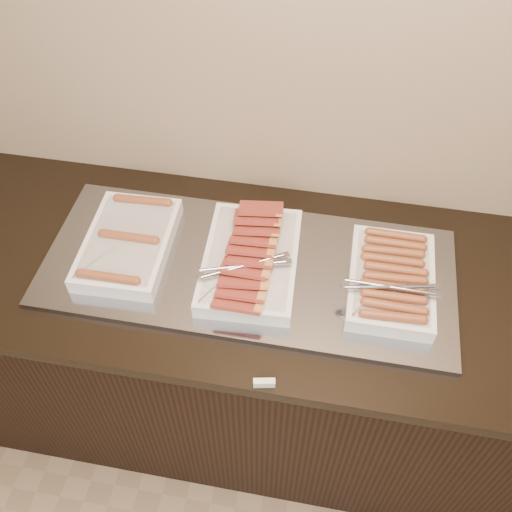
{
  "coord_description": "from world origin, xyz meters",
  "views": [
    {
      "loc": [
        0.19,
        1.09,
        2.21
      ],
      "look_at": [
        0.0,
        2.13,
        0.97
      ],
      "focal_mm": 40.0,
      "sensor_mm": 36.0,
      "label": 1
    }
  ],
  "objects": [
    {
      "name": "counter",
      "position": [
        0.0,
        2.13,
        0.45
      ],
      "size": [
        2.06,
        0.76,
        0.9
      ],
      "color": "black",
      "rests_on": "ground"
    },
    {
      "name": "dish_right",
      "position": [
        0.39,
        2.13,
        0.95
      ],
      "size": [
        0.27,
        0.35,
        0.08
      ],
      "rotation": [
        0.0,
        0.0,
        0.0
      ],
      "color": "silver",
      "rests_on": "warming_tray"
    },
    {
      "name": "dish_left",
      "position": [
        -0.38,
        2.13,
        0.95
      ],
      "size": [
        0.26,
        0.38,
        0.07
      ],
      "rotation": [
        0.0,
        0.0,
        0.03
      ],
      "color": "silver",
      "rests_on": "warming_tray"
    },
    {
      "name": "warming_tray",
      "position": [
        -0.02,
        2.13,
        0.91
      ],
      "size": [
        1.2,
        0.5,
        0.02
      ],
      "primitive_type": "cube",
      "color": "gray",
      "rests_on": "counter"
    },
    {
      "name": "dish_center",
      "position": [
        -0.01,
        2.13,
        0.95
      ],
      "size": [
        0.29,
        0.43,
        0.1
      ],
      "rotation": [
        0.0,
        0.0,
        0.05
      ],
      "color": "silver",
      "rests_on": "warming_tray"
    },
    {
      "name": "label_holder",
      "position": [
        0.09,
        1.77,
        0.91
      ],
      "size": [
        0.06,
        0.03,
        0.02
      ],
      "primitive_type": "cube",
      "rotation": [
        0.0,
        0.0,
        0.2
      ],
      "color": "silver",
      "rests_on": "counter"
    }
  ]
}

